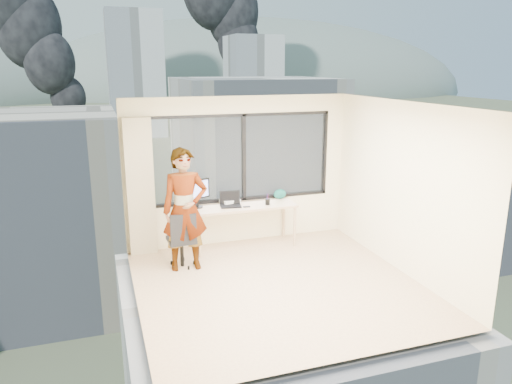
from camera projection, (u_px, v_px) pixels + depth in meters
name	position (u px, v px, depth m)	size (l,w,h in m)	color
floor	(277.00, 285.00, 7.07)	(4.00, 4.00, 0.01)	#D0B487
ceiling	(280.00, 104.00, 6.41)	(4.00, 4.00, 0.01)	white
wall_front	(349.00, 249.00, 4.90)	(4.00, 0.01, 2.60)	#F9E6C0
wall_left	(131.00, 212.00, 6.13)	(0.01, 4.00, 2.60)	#F9E6C0
wall_right	(402.00, 188.00, 7.35)	(0.01, 4.00, 2.60)	#F9E6C0
window_wall	(241.00, 158.00, 8.53)	(3.30, 0.16, 1.55)	black
curtain	(140.00, 187.00, 7.98)	(0.45, 0.14, 2.30)	beige
desk	(244.00, 226.00, 8.50)	(1.80, 0.60, 0.75)	tan
chair	(181.00, 238.00, 7.62)	(0.48, 0.48, 0.93)	black
person	(185.00, 210.00, 7.42)	(0.70, 0.46, 1.91)	#2D2D33
monitor	(197.00, 193.00, 8.21)	(0.49, 0.11, 0.49)	black
game_console	(230.00, 201.00, 8.52)	(0.30, 0.25, 0.07)	white
laptop	(231.00, 200.00, 8.30)	(0.35, 0.37, 0.23)	black
cellphone	(247.00, 207.00, 8.29)	(0.12, 0.05, 0.01)	black
pen_cup	(268.00, 202.00, 8.42)	(0.08, 0.08, 0.10)	black
handbag	(280.00, 194.00, 8.79)	(0.23, 0.12, 0.18)	#0C4841
exterior_ground	(106.00, 137.00, 120.84)	(400.00, 400.00, 0.04)	#515B3D
near_bldg_a	(2.00, 216.00, 33.66)	(16.00, 12.00, 14.00)	beige
near_bldg_b	(254.00, 162.00, 47.14)	(14.00, 13.00, 16.00)	white
near_bldg_c	(475.00, 203.00, 44.18)	(12.00, 10.00, 10.00)	beige
far_tower_b	(135.00, 75.00, 119.48)	(13.00, 13.00, 30.00)	silver
far_tower_c	(253.00, 80.00, 149.61)	(15.00, 15.00, 26.00)	silver
hill_b	(248.00, 91.00, 334.96)	(300.00, 220.00, 96.00)	slate
tree_b	(229.00, 297.00, 27.22)	(7.60, 7.60, 9.00)	#274C19
tree_c	(335.00, 180.00, 52.77)	(8.40, 8.40, 10.00)	#274C19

